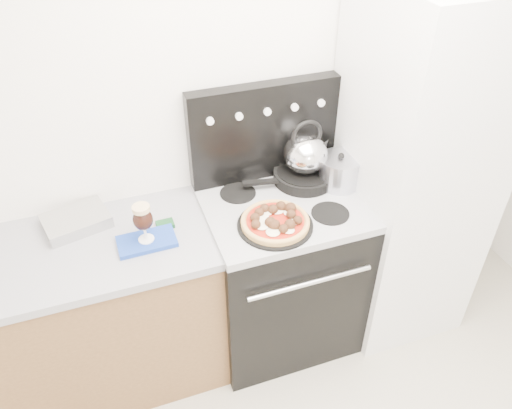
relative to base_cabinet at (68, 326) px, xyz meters
name	(u,v)px	position (x,y,z in m)	size (l,w,h in m)	color
room_shell	(370,286)	(1.02, -0.91, 0.82)	(3.52, 3.01, 2.52)	#BBB29A
base_cabinet	(68,326)	(0.00, 0.00, 0.00)	(1.45, 0.60, 0.86)	brown
countertop	(44,259)	(0.00, 0.00, 0.45)	(1.48, 0.63, 0.04)	#96969F
stove_body	(280,274)	(1.10, -0.02, 0.01)	(0.76, 0.65, 0.88)	black
cooktop	(283,207)	(1.10, -0.02, 0.47)	(0.76, 0.65, 0.04)	#ADADB2
backguard	(264,131)	(1.10, 0.25, 0.74)	(0.76, 0.08, 0.50)	black
fridge	(411,174)	(1.80, -0.05, 0.52)	(0.64, 0.68, 1.90)	silver
foil_sheet	(76,221)	(0.15, 0.16, 0.50)	(0.28, 0.21, 0.06)	silver
oven_mitt	(147,241)	(0.44, -0.07, 0.48)	(0.26, 0.15, 0.02)	#1B3EA6
beer_glass	(144,223)	(0.44, -0.07, 0.59)	(0.09, 0.09, 0.19)	black
pizza_pan	(275,225)	(1.01, -0.17, 0.50)	(0.35, 0.35, 0.01)	black
pizza	(275,220)	(1.01, -0.17, 0.52)	(0.31, 0.31, 0.04)	tan
skillet	(304,176)	(1.28, 0.12, 0.52)	(0.31, 0.31, 0.06)	black
tea_kettle	(306,151)	(1.28, 0.12, 0.67)	(0.22, 0.22, 0.24)	silver
stock_pot	(339,172)	(1.43, 0.03, 0.56)	(0.20, 0.20, 0.15)	silver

